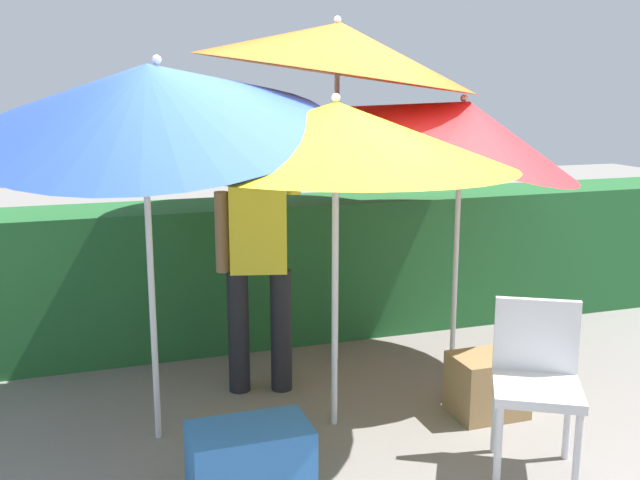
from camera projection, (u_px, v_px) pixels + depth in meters
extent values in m
plane|color=gray|center=(336.00, 434.00, 4.30)|extent=(24.00, 24.00, 0.00)
cube|color=#23602D|center=(260.00, 270.00, 5.86)|extent=(8.00, 0.70, 1.10)
cylinder|color=silver|center=(456.00, 261.00, 5.10)|extent=(0.04, 0.04, 1.60)
cone|color=red|center=(462.00, 123.00, 4.95)|extent=(1.82, 1.75, 0.98)
sphere|color=silver|center=(464.00, 98.00, 4.95)|extent=(0.05, 0.05, 0.05)
cylinder|color=silver|center=(335.00, 299.00, 4.27)|extent=(0.04, 0.04, 1.55)
cone|color=yellow|center=(336.00, 134.00, 4.08)|extent=(2.04, 2.04, 0.40)
sphere|color=silver|center=(336.00, 98.00, 4.04)|extent=(0.05, 0.05, 0.05)
cylinder|color=silver|center=(336.00, 222.00, 5.27)|extent=(0.04, 0.04, 2.08)
cone|color=#EA5919|center=(337.00, 48.00, 5.05)|extent=(2.02, 2.00, 0.71)
sphere|color=silver|center=(338.00, 20.00, 5.03)|extent=(0.05, 0.05, 0.05)
cylinder|color=silver|center=(152.00, 289.00, 4.08)|extent=(0.04, 0.04, 1.78)
cone|color=blue|center=(150.00, 96.00, 3.86)|extent=(2.01, 1.97, 0.96)
sphere|color=silver|center=(157.00, 60.00, 3.82)|extent=(0.05, 0.05, 0.05)
cylinder|color=black|center=(281.00, 331.00, 4.85)|extent=(0.14, 0.14, 0.82)
cylinder|color=black|center=(239.00, 332.00, 4.83)|extent=(0.14, 0.14, 0.82)
cube|color=yellow|center=(258.00, 228.00, 4.70)|extent=(0.40, 0.30, 0.56)
sphere|color=#8C6647|center=(257.00, 168.00, 4.62)|extent=(0.22, 0.22, 0.22)
cylinder|color=yellow|center=(293.00, 150.00, 4.61)|extent=(0.11, 0.11, 0.56)
cylinder|color=#8C6647|center=(222.00, 232.00, 4.69)|extent=(0.11, 0.11, 0.52)
cylinder|color=silver|center=(498.00, 447.00, 3.68)|extent=(0.04, 0.04, 0.44)
cylinder|color=silver|center=(577.00, 455.00, 3.61)|extent=(0.04, 0.04, 0.44)
cylinder|color=silver|center=(495.00, 415.00, 4.05)|extent=(0.04, 0.04, 0.44)
cylinder|color=silver|center=(568.00, 421.00, 3.97)|extent=(0.04, 0.04, 0.44)
cube|color=silver|center=(537.00, 389.00, 3.78)|extent=(0.60, 0.60, 0.05)
cube|color=silver|center=(536.00, 335.00, 3.92)|extent=(0.40, 0.25, 0.40)
cube|color=#2D6BB7|center=(250.00, 464.00, 3.56)|extent=(0.58, 0.35, 0.39)
cube|color=#9E7A4C|center=(487.00, 385.00, 4.52)|extent=(0.43, 0.34, 0.38)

